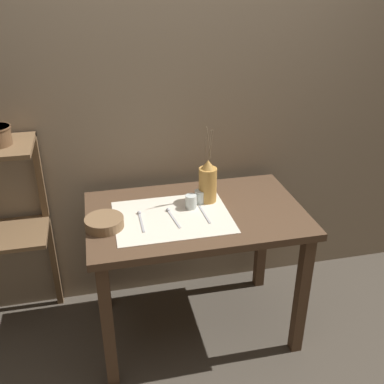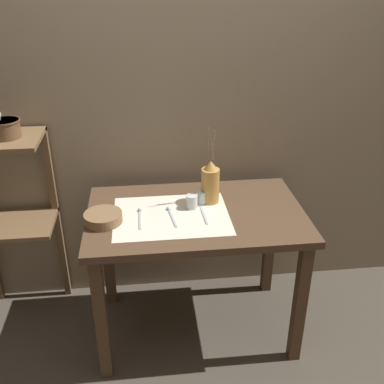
% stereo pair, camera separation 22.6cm
% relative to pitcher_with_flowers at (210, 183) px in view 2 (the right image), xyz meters
% --- Properties ---
extents(ground_plane, '(12.00, 12.00, 0.00)m').
position_rel_pitcher_with_flowers_xyz_m(ground_plane, '(-0.09, -0.10, -0.91)').
color(ground_plane, '#473F35').
extents(stone_wall_back, '(7.00, 0.06, 2.40)m').
position_rel_pitcher_with_flowers_xyz_m(stone_wall_back, '(-0.09, 0.37, 0.29)').
color(stone_wall_back, gray).
rests_on(stone_wall_back, ground_plane).
extents(wooden_table, '(1.15, 0.72, 0.80)m').
position_rel_pitcher_with_flowers_xyz_m(wooden_table, '(-0.09, -0.10, -0.23)').
color(wooden_table, '#4C3523').
rests_on(wooden_table, ground_plane).
extents(wooden_shelf_unit, '(0.47, 0.35, 1.17)m').
position_rel_pitcher_with_flowers_xyz_m(wooden_shelf_unit, '(-1.12, 0.19, -0.10)').
color(wooden_shelf_unit, brown).
rests_on(wooden_shelf_unit, ground_plane).
extents(linen_cloth, '(0.60, 0.46, 0.00)m').
position_rel_pitcher_with_flowers_xyz_m(linen_cloth, '(-0.22, -0.13, -0.11)').
color(linen_cloth, beige).
rests_on(linen_cloth, wooden_table).
extents(pitcher_with_flowers, '(0.10, 0.10, 0.44)m').
position_rel_pitcher_with_flowers_xyz_m(pitcher_with_flowers, '(0.00, 0.00, 0.00)').
color(pitcher_with_flowers, '#B7843D').
rests_on(pitcher_with_flowers, wooden_table).
extents(wooden_bowl, '(0.19, 0.19, 0.05)m').
position_rel_pitcher_with_flowers_xyz_m(wooden_bowl, '(-0.57, -0.16, -0.09)').
color(wooden_bowl, brown).
rests_on(wooden_bowl, wooden_table).
extents(glass_tumbler_near, '(0.06, 0.06, 0.07)m').
position_rel_pitcher_with_flowers_xyz_m(glass_tumbler_near, '(-0.11, -0.06, -0.07)').
color(glass_tumbler_near, silver).
rests_on(glass_tumbler_near, wooden_table).
extents(glass_tumbler_far, '(0.06, 0.06, 0.07)m').
position_rel_pitcher_with_flowers_xyz_m(glass_tumbler_far, '(-0.05, -0.01, -0.08)').
color(glass_tumbler_far, silver).
rests_on(glass_tumbler_far, wooden_table).
extents(spoon_inner, '(0.02, 0.20, 0.02)m').
position_rel_pitcher_with_flowers_xyz_m(spoon_inner, '(-0.39, -0.10, -0.11)').
color(spoon_inner, '#A8A8AD').
rests_on(spoon_inner, wooden_table).
extents(spoon_outer, '(0.04, 0.20, 0.02)m').
position_rel_pitcher_with_flowers_xyz_m(spoon_outer, '(-0.23, -0.11, -0.11)').
color(spoon_outer, '#A8A8AD').
rests_on(spoon_outer, wooden_table).
extents(fork_inner, '(0.02, 0.19, 0.00)m').
position_rel_pitcher_with_flowers_xyz_m(fork_inner, '(-0.05, -0.15, -0.11)').
color(fork_inner, '#A8A8AD').
rests_on(fork_inner, wooden_table).
extents(metal_pot_small, '(0.15, 0.15, 0.09)m').
position_rel_pitcher_with_flowers_xyz_m(metal_pot_small, '(-1.05, 0.14, 0.30)').
color(metal_pot_small, brown).
rests_on(metal_pot_small, wooden_shelf_unit).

